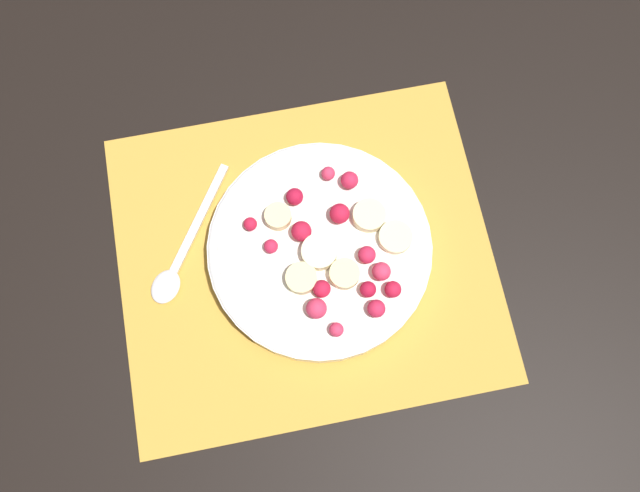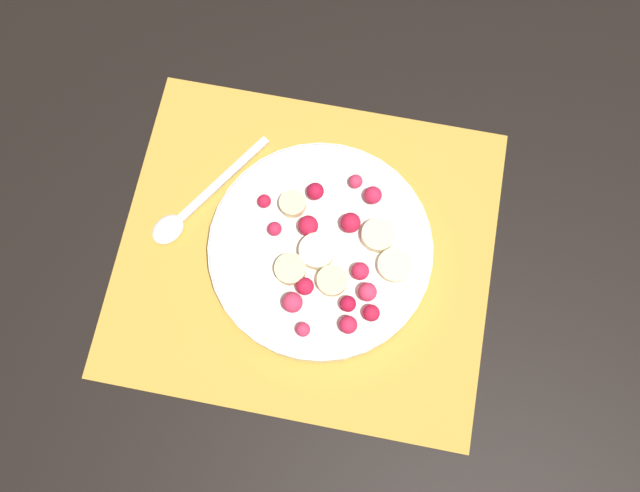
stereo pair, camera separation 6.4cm
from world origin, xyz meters
name	(u,v)px [view 1 (the left image)]	position (x,y,z in m)	size (l,w,h in m)	color
ground_plane	(305,257)	(0.00, 0.00, 0.00)	(3.00, 3.00, 0.00)	black
placemat	(305,256)	(0.00, 0.00, 0.00)	(0.40, 0.35, 0.01)	gold
fruit_bowl	(321,251)	(0.02, 0.00, 0.02)	(0.24, 0.24, 0.05)	white
spoon	(178,262)	(-0.14, 0.02, 0.01)	(0.11, 0.15, 0.01)	silver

